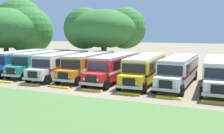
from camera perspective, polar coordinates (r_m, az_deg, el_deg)
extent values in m
plane|color=#84755B|center=(23.35, -4.16, -5.27)|extent=(220.00, 220.00, 0.00)
cube|color=#4C7538|center=(17.54, -14.66, -9.95)|extent=(80.00, 9.51, 0.01)
cube|color=#23519E|center=(36.15, -19.60, 1.45)|extent=(3.02, 9.33, 2.10)
cube|color=silver|center=(36.17, -19.59, 1.18)|extent=(3.05, 9.35, 0.24)
cube|color=black|center=(35.56, -17.74, 2.24)|extent=(0.49, 7.99, 0.80)
cube|color=black|center=(37.14, -20.88, 2.32)|extent=(0.49, 7.99, 0.80)
cube|color=#B2B2B7|center=(36.05, -19.69, 3.28)|extent=(2.93, 9.22, 0.22)
cube|color=silver|center=(39.85, -15.46, 2.02)|extent=(0.90, 0.11, 1.30)
cylinder|color=black|center=(31.60, -23.69, -1.54)|extent=(0.34, 1.01, 1.00)
cylinder|color=black|center=(37.95, -15.29, 0.31)|extent=(0.34, 1.01, 1.00)
cylinder|color=black|center=(39.35, -18.18, 0.46)|extent=(0.34, 1.01, 1.00)
cube|color=teal|center=(34.15, -15.07, 1.28)|extent=(2.64, 9.24, 2.10)
cube|color=white|center=(34.17, -15.06, 1.00)|extent=(2.67, 9.26, 0.24)
cube|color=black|center=(33.61, -13.06, 2.11)|extent=(0.16, 8.00, 0.80)
cube|color=black|center=(35.11, -16.48, 2.22)|extent=(0.16, 8.00, 0.80)
cube|color=beige|center=(34.04, -15.14, 3.22)|extent=(2.56, 9.14, 0.22)
cube|color=teal|center=(30.16, -21.02, -0.81)|extent=(2.22, 1.43, 1.05)
cube|color=black|center=(29.63, -21.98, -0.96)|extent=(1.10, 0.12, 0.70)
cube|color=#B7B7BC|center=(29.66, -21.99, -1.79)|extent=(2.40, 0.24, 0.24)
cube|color=black|center=(30.53, -20.27, 1.26)|extent=(2.20, 0.09, 0.84)
cube|color=white|center=(37.95, -10.92, 1.88)|extent=(0.90, 0.07, 1.30)
sphere|color=#EAE5C6|center=(29.12, -21.05, -1.06)|extent=(0.20, 0.20, 0.20)
sphere|color=#EAE5C6|center=(30.07, -23.02, -0.89)|extent=(0.20, 0.20, 0.20)
cylinder|color=black|center=(29.53, -19.12, -1.93)|extent=(0.30, 1.00, 1.00)
cylinder|color=black|center=(31.13, -22.48, -1.61)|extent=(0.30, 1.00, 1.00)
cylinder|color=black|center=(36.06, -10.65, 0.07)|extent=(0.30, 1.00, 1.00)
cylinder|color=black|center=(37.39, -13.77, 0.25)|extent=(0.30, 1.00, 1.00)
cube|color=silver|center=(31.42, -10.86, 0.87)|extent=(2.85, 9.29, 2.10)
cube|color=red|center=(31.44, -10.85, 0.56)|extent=(2.88, 9.31, 0.24)
cube|color=black|center=(31.00, -8.59, 1.75)|extent=(0.34, 8.00, 0.80)
cube|color=black|center=(32.29, -12.54, 1.90)|extent=(0.34, 8.00, 0.80)
cube|color=beige|center=(31.31, -10.92, 2.97)|extent=(2.76, 9.19, 0.22)
cube|color=silver|center=(27.14, -16.60, -1.53)|extent=(2.25, 1.48, 1.05)
cube|color=black|center=(26.56, -17.55, -1.71)|extent=(1.10, 0.14, 0.70)
cube|color=#B7B7BC|center=(26.60, -17.56, -2.64)|extent=(2.41, 0.29, 0.24)
cube|color=black|center=(27.53, -15.85, 0.79)|extent=(2.20, 0.14, 0.84)
cube|color=red|center=(35.45, -7.01, 1.55)|extent=(0.90, 0.09, 1.30)
sphere|color=#EAE5C6|center=(26.10, -16.40, -1.83)|extent=(0.20, 0.20, 0.20)
sphere|color=#EAE5C6|center=(26.95, -18.79, -1.63)|extent=(0.20, 0.20, 0.20)
cylinder|color=black|center=(26.62, -14.35, -2.77)|extent=(0.32, 1.01, 1.00)
cylinder|color=black|center=(28.03, -18.40, -2.40)|extent=(0.32, 1.01, 1.00)
cylinder|color=black|center=(33.59, -6.43, -0.41)|extent=(0.32, 1.01, 1.00)
cylinder|color=black|center=(34.72, -9.97, -0.21)|extent=(0.32, 1.01, 1.00)
cube|color=orange|center=(30.24, -4.86, 0.71)|extent=(2.59, 9.22, 2.10)
cube|color=white|center=(30.26, -4.85, 0.39)|extent=(2.62, 9.25, 0.24)
cube|color=black|center=(29.90, -2.43, 1.62)|extent=(0.12, 8.00, 0.80)
cube|color=black|center=(31.03, -6.72, 1.79)|extent=(0.12, 8.00, 0.80)
cube|color=beige|center=(30.11, -4.88, 2.90)|extent=(2.51, 9.12, 0.22)
cube|color=orange|center=(25.73, -10.13, -1.82)|extent=(2.21, 1.42, 1.05)
cube|color=black|center=(25.11, -11.02, -2.02)|extent=(1.10, 0.11, 0.70)
cube|color=#B7B7BC|center=(25.16, -11.05, -3.00)|extent=(2.40, 0.22, 0.24)
cube|color=black|center=(26.15, -9.41, 0.62)|extent=(2.20, 0.08, 0.84)
cube|color=white|center=(34.41, -1.41, 1.42)|extent=(0.90, 0.07, 1.30)
sphere|color=#EAE5C6|center=(24.70, -9.72, -2.15)|extent=(0.20, 0.20, 0.20)
sphere|color=#EAE5C6|center=(25.46, -12.41, -1.93)|extent=(0.20, 0.20, 0.20)
cylinder|color=black|center=(25.31, -7.67, -3.14)|extent=(0.29, 1.00, 1.00)
cylinder|color=black|center=(26.55, -12.19, -2.73)|extent=(0.29, 1.00, 1.00)
cylinder|color=black|center=(32.59, -0.58, -0.61)|extent=(0.29, 1.00, 1.00)
cylinder|color=black|center=(33.57, -4.38, -0.39)|extent=(0.29, 1.00, 1.00)
cube|color=red|center=(28.30, 1.08, 0.25)|extent=(2.76, 9.27, 2.10)
cube|color=white|center=(28.33, 1.07, -0.09)|extent=(2.79, 9.29, 0.24)
cube|color=black|center=(28.05, 3.71, 1.20)|extent=(0.27, 8.00, 0.80)
cube|color=black|center=(29.03, -1.00, 1.43)|extent=(0.27, 8.00, 0.80)
cube|color=#B2B2B7|center=(28.17, 1.08, 2.59)|extent=(2.68, 9.17, 0.22)
cube|color=red|center=(23.65, -3.94, -2.56)|extent=(2.24, 1.46, 1.05)
cube|color=black|center=(23.01, -4.80, -2.80)|extent=(1.10, 0.13, 0.70)
cube|color=#B7B7BC|center=(23.06, -4.84, -3.87)|extent=(2.40, 0.27, 0.24)
cube|color=black|center=(24.08, -3.22, 0.10)|extent=(2.20, 0.12, 0.84)
cube|color=white|center=(32.59, 4.24, 1.04)|extent=(0.90, 0.09, 1.30)
sphere|color=#EAE5C6|center=(22.64, -3.31, -2.96)|extent=(0.20, 0.20, 0.20)
sphere|color=#EAE5C6|center=(23.31, -6.37, -2.69)|extent=(0.20, 0.20, 0.20)
cylinder|color=black|center=(23.31, -1.20, -4.01)|extent=(0.31, 1.01, 1.00)
cylinder|color=black|center=(24.41, -6.31, -3.52)|extent=(0.31, 1.01, 1.00)
cylinder|color=black|center=(30.81, 5.30, -1.14)|extent=(0.31, 1.01, 1.00)
cylinder|color=black|center=(31.65, 1.19, -0.86)|extent=(0.31, 1.01, 1.00)
cube|color=yellow|center=(27.30, 7.68, -0.10)|extent=(2.63, 9.23, 2.10)
cube|color=black|center=(27.32, 7.68, -0.45)|extent=(2.66, 9.25, 0.24)
cube|color=black|center=(27.26, 10.45, 0.89)|extent=(0.15, 8.00, 0.80)
cube|color=black|center=(27.85, 5.31, 1.13)|extent=(0.15, 8.00, 0.80)
cube|color=silver|center=(27.17, 7.73, 2.32)|extent=(2.55, 9.13, 0.22)
cube|color=yellow|center=(22.34, 4.38, -3.18)|extent=(2.22, 1.43, 1.05)
cube|color=black|center=(21.64, 3.80, -3.47)|extent=(1.10, 0.12, 0.70)
cube|color=#B7B7BC|center=(21.70, 3.75, -4.60)|extent=(2.40, 0.23, 0.24)
cube|color=black|center=(22.80, 4.90, -0.35)|extent=(2.20, 0.09, 0.84)
cube|color=black|center=(31.78, 9.69, 0.78)|extent=(0.90, 0.07, 1.30)
sphere|color=#EAE5C6|center=(21.40, 5.54, -3.62)|extent=(0.20, 0.20, 0.20)
sphere|color=#EAE5C6|center=(21.82, 2.00, -3.36)|extent=(0.20, 0.20, 0.20)
cylinder|color=black|center=(22.23, 7.40, -4.66)|extent=(0.29, 1.00, 1.00)
cylinder|color=black|center=(22.91, 1.56, -4.22)|extent=(0.29, 1.00, 1.00)
cylinder|color=black|center=(30.11, 11.24, -1.46)|extent=(0.29, 1.00, 1.00)
cylinder|color=black|center=(30.62, 6.82, -1.21)|extent=(0.29, 1.00, 1.00)
cube|color=silver|center=(26.83, 15.07, -0.44)|extent=(3.02, 9.33, 2.10)
cube|color=maroon|center=(26.85, 15.06, -0.79)|extent=(3.05, 9.35, 0.24)
cube|color=black|center=(26.86, 17.89, 0.54)|extent=(0.50, 7.99, 0.80)
cube|color=black|center=(27.31, 12.61, 0.84)|extent=(0.50, 7.99, 0.80)
cube|color=#B2B2B7|center=(26.69, 15.16, 2.02)|extent=(2.94, 9.22, 0.22)
cube|color=silver|center=(21.80, 12.44, -3.62)|extent=(2.28, 1.52, 1.05)
cube|color=black|center=(21.09, 11.98, -3.93)|extent=(1.10, 0.16, 0.70)
cube|color=#B7B7BC|center=(21.14, 11.92, -5.09)|extent=(2.41, 0.34, 0.24)
cube|color=black|center=(22.27, 12.91, -0.72)|extent=(2.20, 0.19, 0.84)
cube|color=maroon|center=(31.36, 16.63, 0.47)|extent=(0.90, 0.11, 1.30)
sphere|color=#EAE5C6|center=(20.89, 13.82, -4.09)|extent=(0.20, 0.20, 0.20)
sphere|color=#EAE5C6|center=(21.21, 10.11, -3.81)|extent=(0.20, 0.20, 0.20)
cylinder|color=black|center=(21.77, 15.55, -5.15)|extent=(0.34, 1.01, 1.00)
cylinder|color=black|center=(22.29, 9.45, -4.67)|extent=(0.34, 1.01, 1.00)
cylinder|color=black|center=(29.74, 18.35, -1.83)|extent=(0.34, 1.01, 1.00)
cylinder|color=black|center=(30.13, 13.82, -1.54)|extent=(0.34, 1.01, 1.00)
cube|color=silver|center=(26.28, 22.91, -0.96)|extent=(2.50, 9.20, 2.10)
cube|color=red|center=(26.30, 22.89, -1.32)|extent=(2.53, 9.22, 0.24)
cube|color=black|center=(26.52, 20.22, 0.34)|extent=(0.04, 8.00, 0.80)
cube|color=beige|center=(26.14, 23.04, 1.55)|extent=(2.42, 9.10, 0.22)
cube|color=silver|center=(21.14, 22.93, -4.42)|extent=(2.20, 1.40, 1.05)
cube|color=black|center=(20.42, 22.95, -4.77)|extent=(1.10, 0.10, 0.70)
cube|color=#B7B7BC|center=(20.47, 22.88, -5.97)|extent=(2.40, 0.20, 0.24)
cube|color=black|center=(21.62, 23.06, -1.40)|extent=(2.20, 0.06, 0.84)
cube|color=red|center=(30.87, 22.84, 0.07)|extent=(0.90, 0.06, 1.30)
sphere|color=#EAE5C6|center=(20.37, 20.97, -4.70)|extent=(0.20, 0.20, 0.20)
cylinder|color=black|center=(21.37, 19.62, -5.57)|extent=(0.28, 1.00, 1.00)
cylinder|color=black|center=(29.41, 20.42, -2.03)|extent=(0.28, 1.00, 1.00)
cube|color=yellow|center=(29.12, -23.09, -3.11)|extent=(2.00, 0.36, 0.15)
cube|color=yellow|center=(26.80, -17.88, -3.76)|extent=(2.00, 0.36, 0.15)
cube|color=yellow|center=(24.74, -11.74, -4.49)|extent=(2.00, 0.36, 0.15)
cube|color=yellow|center=(23.02, -4.57, -5.27)|extent=(2.00, 0.36, 0.15)
cube|color=yellow|center=(21.71, 3.63, -6.07)|extent=(2.00, 0.36, 0.15)
cube|color=yellow|center=(20.90, 12.69, -6.80)|extent=(2.00, 0.36, 0.15)
cube|color=yellow|center=(20.64, 22.25, -7.38)|extent=(2.00, 0.36, 0.15)
cylinder|color=brown|center=(38.88, -1.82, 2.77)|extent=(0.86, 0.86, 3.71)
ellipsoid|color=#33702D|center=(38.73, -1.85, 8.69)|extent=(10.83, 10.32, 5.76)
sphere|color=#33702D|center=(38.80, 3.04, 8.77)|extent=(6.28, 6.28, 6.28)
sphere|color=#33702D|center=(39.20, -6.23, 8.68)|extent=(6.36, 6.36, 6.36)
sphere|color=#33702D|center=(41.23, -0.28, 7.90)|extent=(5.06, 5.06, 5.06)
cylinder|color=brown|center=(46.49, -22.76, 2.86)|extent=(0.81, 0.81, 3.49)
ellipsoid|color=#33702D|center=(46.36, -23.04, 8.09)|extent=(13.56, 13.15, 6.67)
sphere|color=#33702D|center=(44.98, -18.18, 7.84)|extent=(7.89, 7.89, 7.89)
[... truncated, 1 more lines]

